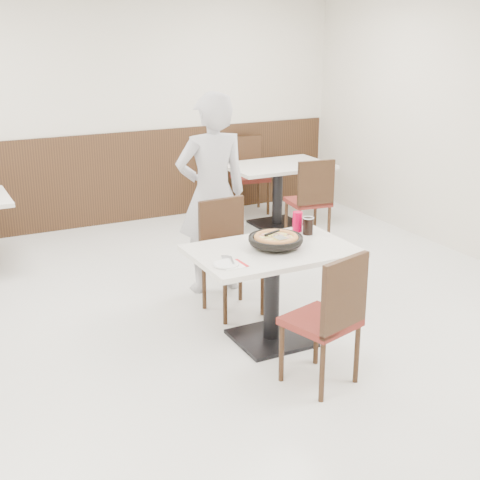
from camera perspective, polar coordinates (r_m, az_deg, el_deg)
name	(u,v)px	position (r m, az deg, el deg)	size (l,w,h in m)	color
floor	(242,337)	(5.29, 0.19, -8.30)	(7.00, 7.00, 0.00)	silver
wall_back	(106,107)	(8.06, -11.40, 11.05)	(6.00, 0.04, 2.80)	beige
wainscot_back	(110,179)	(8.19, -10.99, 5.13)	(5.90, 0.03, 1.10)	black
main_table	(272,295)	(5.09, 2.71, -4.73)	(1.20, 0.80, 0.75)	silver
chair_near	(321,318)	(4.51, 6.89, -6.63)	(0.42, 0.42, 0.95)	black
chair_far	(233,259)	(5.55, -0.61, -1.63)	(0.42, 0.42, 0.95)	black
trivet	(278,247)	(4.95, 3.27, -0.56)	(0.13, 0.13, 0.04)	black
pizza_pan	(276,242)	(4.97, 3.06, -0.20)	(0.39, 0.39, 0.01)	black
pizza	(276,240)	(4.97, 3.10, 0.03)	(0.32, 0.32, 0.02)	#C87D39
pizza_server	(280,238)	(4.91, 3.47, 0.20)	(0.08, 0.10, 0.00)	silver
napkin	(232,265)	(4.63, -0.68, -2.12)	(0.17, 0.17, 0.00)	white
side_plate	(226,264)	(4.61, -1.19, -2.09)	(0.18, 0.18, 0.01)	white
fork	(232,260)	(4.67, -0.70, -1.73)	(0.02, 0.17, 0.00)	silver
cola_glass	(308,226)	(5.30, 5.82, 1.17)	(0.08, 0.08, 0.13)	black
red_cup	(298,222)	(5.36, 4.93, 1.58)	(0.08, 0.08, 0.16)	#B8002B
diner_person	(212,194)	(5.92, -2.40, 3.92)	(0.66, 0.43, 1.80)	silver
bg_table_right	(277,195)	(8.00, 3.21, 3.84)	(1.20, 0.80, 0.75)	silver
bg_chair_right_near	(308,200)	(7.43, 5.82, 3.44)	(0.42, 0.42, 0.95)	black
bg_chair_right_far	(250,176)	(8.54, 0.88, 5.48)	(0.42, 0.42, 0.95)	black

